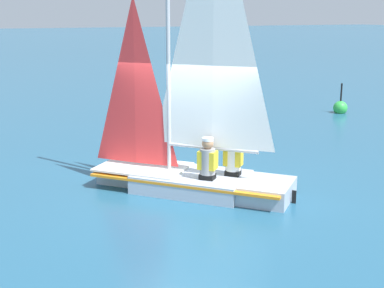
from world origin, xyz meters
TOP-DOWN VIEW (x-y plane):
  - ground_plane at (0.00, 0.00)m, footprint 260.00×260.00m
  - sailboat_main at (-0.00, 0.00)m, footprint 3.58×3.80m
  - sailor_helm at (0.09, -0.47)m, footprint 0.42×0.43m
  - sailor_crew at (0.66, -0.47)m, footprint 0.42×0.43m
  - buoy_marker at (8.62, 5.29)m, footprint 0.50×0.50m

SIDE VIEW (x-z plane):
  - ground_plane at x=0.00m, z-range 0.00..0.00m
  - buoy_marker at x=8.62m, z-range -0.38..0.75m
  - sailor_helm at x=0.09m, z-range 0.05..1.21m
  - sailor_crew at x=0.66m, z-range 0.05..1.21m
  - sailboat_main at x=0.00m, z-range -2.07..3.87m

